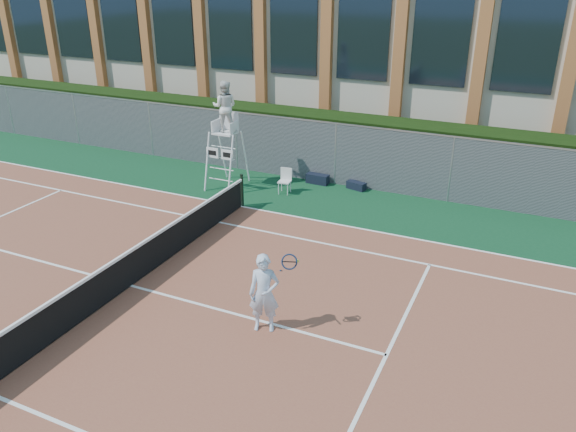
% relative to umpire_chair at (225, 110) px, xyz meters
% --- Properties ---
extents(ground, '(120.00, 120.00, 0.00)m').
position_rel_umpire_chair_xyz_m(ground, '(1.38, -7.05, -2.74)').
color(ground, '#233814').
extents(apron, '(36.00, 20.00, 0.01)m').
position_rel_umpire_chair_xyz_m(apron, '(1.38, -6.05, -2.73)').
color(apron, '#0D3B20').
rests_on(apron, ground).
extents(tennis_court, '(23.77, 10.97, 0.02)m').
position_rel_umpire_chair_xyz_m(tennis_court, '(1.38, -7.05, -2.72)').
color(tennis_court, brown).
rests_on(tennis_court, apron).
extents(tennis_net, '(0.10, 11.30, 1.10)m').
position_rel_umpire_chair_xyz_m(tennis_net, '(1.38, -7.05, -2.20)').
color(tennis_net, black).
rests_on(tennis_net, ground).
extents(fence, '(40.00, 0.06, 2.20)m').
position_rel_umpire_chair_xyz_m(fence, '(1.38, 1.75, -1.64)').
color(fence, '#595E60').
rests_on(fence, ground).
extents(hedge, '(40.00, 1.40, 2.20)m').
position_rel_umpire_chair_xyz_m(hedge, '(1.38, 2.95, -1.64)').
color(hedge, black).
rests_on(hedge, ground).
extents(building, '(45.00, 10.60, 8.22)m').
position_rel_umpire_chair_xyz_m(building, '(1.38, 10.90, 1.41)').
color(building, '#BFB39E').
rests_on(building, ground).
extents(umpire_chair, '(1.05, 1.61, 3.74)m').
position_rel_umpire_chair_xyz_m(umpire_chair, '(0.00, 0.00, 0.00)').
color(umpire_chair, white).
rests_on(umpire_chair, ground).
extents(plastic_chair, '(0.44, 0.44, 0.86)m').
position_rel_umpire_chair_xyz_m(plastic_chair, '(2.15, 0.23, -2.22)').
color(plastic_chair, silver).
rests_on(plastic_chair, apron).
extents(sports_bag_near, '(0.82, 0.35, 0.34)m').
position_rel_umpire_chair_xyz_m(sports_bag_near, '(2.82, 1.52, -2.55)').
color(sports_bag_near, black).
rests_on(sports_bag_near, apron).
extents(sports_bag_far, '(0.72, 0.45, 0.27)m').
position_rel_umpire_chair_xyz_m(sports_bag_far, '(4.28, 1.55, -2.59)').
color(sports_bag_far, black).
rests_on(sports_bag_far, apron).
extents(tennis_player, '(1.03, 0.76, 1.77)m').
position_rel_umpire_chair_xyz_m(tennis_player, '(5.17, -7.26, -1.82)').
color(tennis_player, silver).
rests_on(tennis_player, tennis_court).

